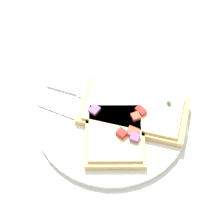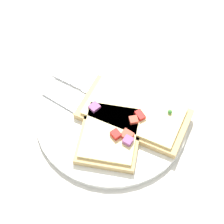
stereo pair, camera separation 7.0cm
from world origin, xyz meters
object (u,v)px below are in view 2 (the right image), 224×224
object	(u,v)px
knife	(88,89)
pizza_slice_main	(134,113)
fork	(91,119)
pizza_slice_corner	(110,134)
plate	(112,117)

from	to	relation	value
knife	pizza_slice_main	xyz separation A→B (m)	(-0.05, -0.09, 0.01)
fork	pizza_slice_corner	bearing A→B (deg)	-11.63
fork	knife	world-z (taller)	knife
plate	knife	size ratio (longest dim) A/B	1.60
plate	pizza_slice_main	world-z (taller)	pizza_slice_main
fork	pizza_slice_corner	distance (m)	0.05
pizza_slice_corner	fork	bearing A→B (deg)	-125.30
fork	knife	distance (m)	0.07
pizza_slice_corner	knife	bearing A→B (deg)	-147.44
knife	pizza_slice_main	distance (m)	0.11
knife	plate	bearing A→B (deg)	-20.95
pizza_slice_main	fork	bearing A→B (deg)	31.75
plate	fork	world-z (taller)	fork
knife	pizza_slice_corner	world-z (taller)	pizza_slice_corner
knife	pizza_slice_main	bearing A→B (deg)	-4.39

